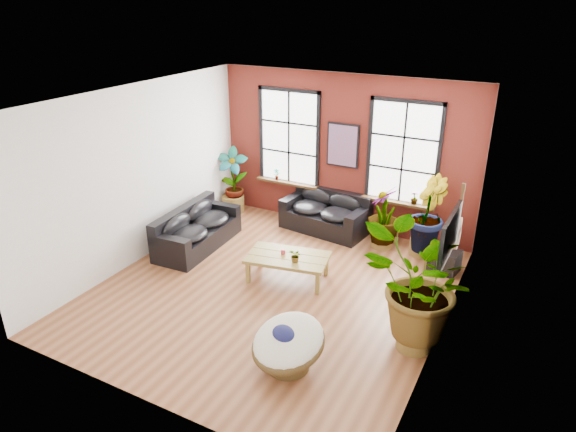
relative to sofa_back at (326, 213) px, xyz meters
name	(u,v)px	position (x,y,z in m)	size (l,w,h in m)	color
room	(276,199)	(0.21, -2.72, 1.34)	(6.04, 6.54, 3.54)	brown
sofa_back	(326,213)	(0.00, 0.00, 0.00)	(2.04, 1.17, 0.89)	black
sofa_left	(195,230)	(-2.13, -2.09, -0.02)	(1.02, 2.20, 0.85)	black
coffee_table	(288,259)	(0.27, -2.40, 0.03)	(1.65, 1.14, 0.59)	olive
papasan_chair	(288,343)	(1.46, -4.63, 0.02)	(1.44, 1.44, 0.82)	#533D1D
poster	(343,145)	(0.21, 0.31, 1.55)	(0.74, 0.06, 0.98)	black
tv_wall_unit	(452,234)	(3.14, -2.27, 1.14)	(0.13, 1.86, 1.20)	black
media_box	(445,261)	(2.85, -0.70, -0.18)	(0.61, 0.53, 0.45)	black
pot_back_left	(233,204)	(-2.48, -0.10, -0.20)	(0.69, 0.69, 0.40)	brown
pot_back_right	(421,247)	(2.27, -0.21, -0.23)	(0.61, 0.61, 0.35)	brown
pot_right_wall	(414,337)	(2.96, -3.33, -0.21)	(0.64, 0.64, 0.39)	brown
pot_mid	(382,239)	(1.42, -0.25, -0.24)	(0.55, 0.55, 0.33)	brown
floor_plant_back_left	(233,177)	(-2.48, -0.09, 0.49)	(0.78, 0.53, 1.48)	#1B682B
floor_plant_back_right	(427,214)	(2.30, -0.21, 0.53)	(0.86, 0.69, 1.56)	#1B682B
floor_plant_right_wall	(418,288)	(2.92, -3.31, 0.65)	(1.60, 1.39, 1.78)	#1B682B
floor_plant_mid	(384,215)	(1.43, -0.26, 0.35)	(0.69, 0.69, 1.23)	#1B682B
table_plant	(296,256)	(0.51, -2.54, 0.22)	(0.23, 0.20, 0.26)	#1B682B
sill_plant_left	(277,174)	(-1.44, 0.26, 0.63)	(0.14, 0.10, 0.27)	#1B682B
sill_plant_right	(414,198)	(1.91, 0.26, 0.63)	(0.15, 0.15, 0.27)	#1B682B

